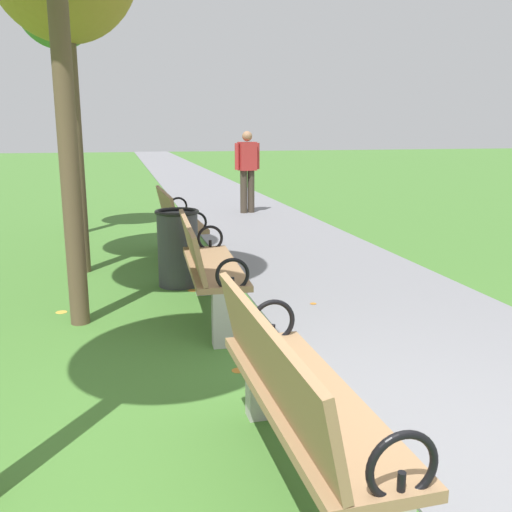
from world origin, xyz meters
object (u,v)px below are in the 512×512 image
park_bench_2 (208,266)px  trash_bin (178,248)px  park_bench_1 (296,398)px  tree_4 (57,6)px  park_bench_3 (178,222)px  pedestrian_walking (247,167)px

park_bench_2 → trash_bin: park_bench_2 is taller
park_bench_2 → trash_bin: bearing=97.3°
park_bench_1 → tree_4: size_ratio=0.38×
park_bench_3 → tree_4: (-1.50, 2.06, 2.98)m
park_bench_3 → tree_4: 3.92m
park_bench_1 → tree_4: (-1.50, 7.23, 2.98)m
park_bench_2 → park_bench_3: bearing=90.0°
park_bench_2 → pedestrian_walking: pedestrian_walking is taller
park_bench_1 → tree_4: 7.96m
trash_bin → park_bench_2: bearing=-82.7°
pedestrian_walking → park_bench_2: bearing=-106.0°
park_bench_2 → park_bench_1: bearing=-90.0°
park_bench_2 → pedestrian_walking: bearing=74.0°
park_bench_2 → park_bench_3: 2.52m
park_bench_3 → tree_4: bearing=126.0°
tree_4 → pedestrian_walking: bearing=26.4°
trash_bin → park_bench_3: bearing=83.9°
park_bench_3 → pedestrian_walking: pedestrian_walking is taller
park_bench_2 → pedestrian_walking: 6.47m
park_bench_1 → pedestrian_walking: (1.78, 8.86, 0.44)m
park_bench_2 → tree_4: 5.67m
park_bench_1 → park_bench_3: size_ratio=1.00×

